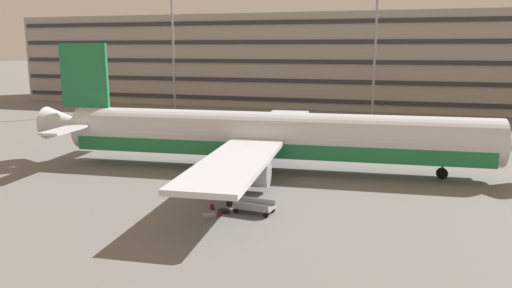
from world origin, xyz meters
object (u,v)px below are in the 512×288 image
(backpack_laid_flat, at_px, (212,207))
(airliner, at_px, (269,136))
(baggage_cart, at_px, (254,207))
(suitcase_purple, at_px, (209,216))
(suitcase_red, at_px, (230,201))
(suitcase_scuffed, at_px, (224,211))
(backpack_teal, at_px, (219,214))

(backpack_laid_flat, bearing_deg, airliner, 86.14)
(baggage_cart, bearing_deg, airliner, 100.26)
(suitcase_purple, bearing_deg, suitcase_red, 76.12)
(suitcase_purple, relative_size, suitcase_scuffed, 1.14)
(suitcase_purple, height_order, backpack_teal, backpack_teal)
(suitcase_purple, bearing_deg, backpack_laid_flat, 103.28)
(baggage_cart, bearing_deg, suitcase_purple, -147.77)
(backpack_teal, xyz_separation_m, baggage_cart, (1.87, 1.38, 0.20))
(backpack_teal, bearing_deg, airliner, 90.82)
(suitcase_red, height_order, suitcase_scuffed, suitcase_red)
(airliner, height_order, backpack_laid_flat, airliner)
(suitcase_purple, distance_m, backpack_teal, 0.66)
(suitcase_scuffed, xyz_separation_m, backpack_laid_flat, (-0.96, 0.41, 0.08))
(suitcase_red, bearing_deg, backpack_laid_flat, -134.08)
(suitcase_red, xyz_separation_m, backpack_teal, (0.05, -2.15, -0.15))
(suitcase_scuffed, bearing_deg, backpack_teal, -90.17)
(suitcase_purple, bearing_deg, suitcase_scuffed, 57.52)
(airliner, height_order, suitcase_scuffed, airliner)
(suitcase_scuffed, bearing_deg, suitcase_red, 92.10)
(suitcase_scuffed, height_order, baggage_cart, baggage_cart)
(baggage_cart, bearing_deg, suitcase_red, 158.17)
(airliner, bearing_deg, suitcase_red, -89.27)
(backpack_laid_flat, xyz_separation_m, baggage_cart, (2.82, 0.17, 0.22))
(suitcase_purple, relative_size, backpack_teal, 1.73)
(suitcase_scuffed, xyz_separation_m, baggage_cart, (1.86, 0.59, 0.30))
(suitcase_red, distance_m, suitcase_purple, 2.42)
(backpack_laid_flat, bearing_deg, suitcase_red, 45.92)
(airliner, distance_m, baggage_cart, 11.77)
(suitcase_scuffed, height_order, backpack_teal, backpack_teal)
(suitcase_purple, bearing_deg, backpack_teal, 16.73)
(airliner, relative_size, suitcase_red, 48.92)
(airliner, height_order, backpack_teal, airliner)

